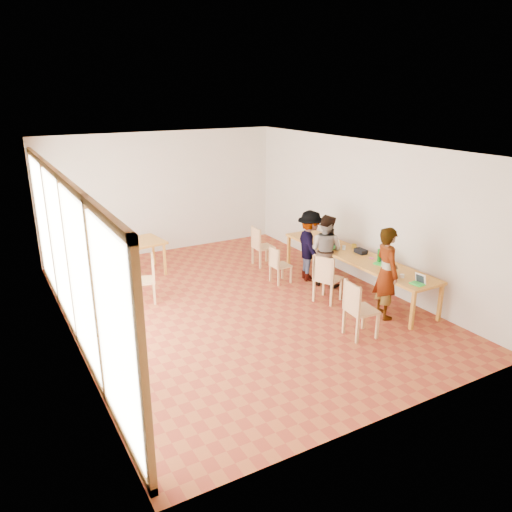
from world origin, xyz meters
The scene contains 25 objects.
ground centered at (0.00, 0.00, 0.00)m, with size 8.00×8.00×0.00m, color #9B4925.
wall_back centered at (0.00, 4.00, 1.50)m, with size 6.00×0.10×3.00m, color beige.
wall_front centered at (0.00, -4.00, 1.50)m, with size 6.00×0.10×3.00m, color beige.
wall_right centered at (3.00, 0.00, 1.50)m, with size 0.10×8.00×3.00m, color beige.
window_wall centered at (-2.96, 0.00, 1.50)m, with size 0.10×8.00×3.00m, color white.
ceiling centered at (0.00, 0.00, 3.02)m, with size 6.00×8.00×0.04m, color white.
communal_table centered at (2.50, -0.44, 0.70)m, with size 0.80×4.00×0.75m.
side_table centered at (-1.01, 2.68, 0.67)m, with size 0.90×0.90×0.75m.
chair_near centered at (1.13, -2.11, 0.61)m, with size 0.51×0.51×0.53m.
chair_mid centered at (1.56, -0.71, 0.59)m, with size 0.59×0.59×0.51m.
chair_far centered at (1.29, 0.62, 0.49)m, with size 0.38×0.38×0.43m.
chair_empty centered at (1.52, 1.77, 0.57)m, with size 0.45×0.45×0.50m.
chair_spare centered at (-1.39, 1.03, 0.57)m, with size 0.54×0.54×0.49m.
person_near centered at (2.12, -1.74, 0.85)m, with size 0.62×0.40×1.69m, color gray.
person_mid centered at (2.12, 0.06, 0.76)m, with size 0.74×0.58×1.53m, color gray.
person_far centered at (2.01, 0.46, 0.77)m, with size 0.99×0.57×1.54m, color gray.
laptop_near centered at (2.40, -2.24, 0.80)m, with size 0.21×0.24×0.19m.
laptop_mid centered at (2.58, -1.15, 0.81)m, with size 0.28×0.30×0.21m.
laptop_far centered at (2.43, 0.14, 0.81)m, with size 0.22×0.25×0.20m.
yellow_mug centered at (2.77, -0.09, 0.79)m, with size 0.11×0.11×0.09m, color gold.
green_bottle centered at (2.57, -1.05, 0.89)m, with size 0.07×0.07×0.28m, color #116918.
clear_glass centered at (2.51, -0.07, 0.80)m, with size 0.07×0.07×0.09m, color silver.
condiment_cup centered at (2.38, -1.87, 0.78)m, with size 0.08×0.08×0.06m, color white.
pink_phone centered at (2.62, -0.80, 0.76)m, with size 0.05×0.10×0.01m, color #D93D7E.
black_pouch centered at (2.66, -0.43, 0.80)m, with size 0.16×0.26×0.09m, color black.
Camera 1 is at (-4.04, -7.84, 3.98)m, focal length 35.00 mm.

